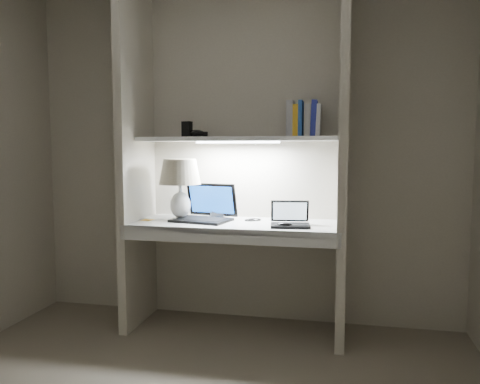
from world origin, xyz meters
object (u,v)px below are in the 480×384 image
(laptop_main, at_px, (205,212))
(book_row, at_px, (304,120))
(speaker, at_px, (219,207))
(laptop_netbook, at_px, (290,220))
(table_lamp, at_px, (180,179))

(laptop_main, bearing_deg, book_row, 21.62)
(speaker, bearing_deg, laptop_netbook, -19.84)
(book_row, bearing_deg, speaker, 177.16)
(table_lamp, height_order, laptop_netbook, table_lamp)
(laptop_main, xyz_separation_m, book_row, (0.69, 0.12, 0.66))
(speaker, bearing_deg, table_lamp, -134.85)
(table_lamp, bearing_deg, book_row, 10.35)
(speaker, xyz_separation_m, book_row, (0.62, -0.03, 0.64))
(table_lamp, xyz_separation_m, book_row, (0.86, 0.16, 0.42))
(laptop_main, height_order, laptop_netbook, laptop_main)
(laptop_netbook, xyz_separation_m, book_row, (0.06, 0.25, 0.67))
(laptop_netbook, height_order, book_row, book_row)
(table_lamp, height_order, book_row, book_row)
(table_lamp, relative_size, laptop_netbook, 1.55)
(speaker, bearing_deg, book_row, 3.78)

